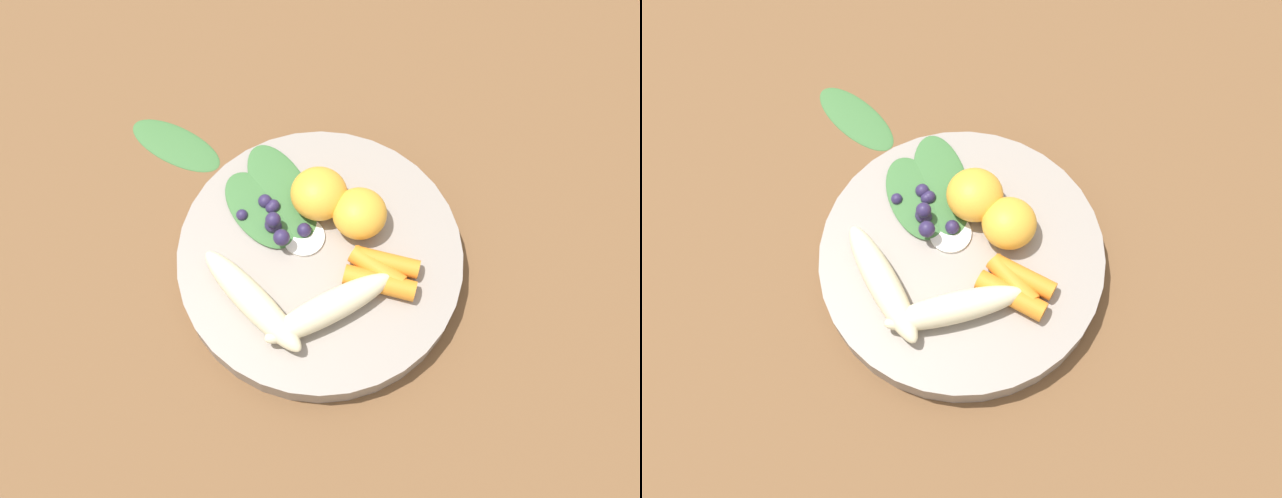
{
  "view_description": "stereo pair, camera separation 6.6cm",
  "coord_description": "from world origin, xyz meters",
  "views": [
    {
      "loc": [
        0.26,
        0.05,
        0.64
      ],
      "look_at": [
        0.0,
        0.0,
        0.04
      ],
      "focal_mm": 41.81,
      "sensor_mm": 36.0,
      "label": 1
    },
    {
      "loc": [
        0.24,
        0.12,
        0.64
      ],
      "look_at": [
        0.0,
        0.0,
        0.04
      ],
      "focal_mm": 41.81,
      "sensor_mm": 36.0,
      "label": 2
    }
  ],
  "objects": [
    {
      "name": "ground_plane",
      "position": [
        0.0,
        0.0,
        0.0
      ],
      "size": [
        2.4,
        2.4,
        0.0
      ],
      "primitive_type": "plane",
      "color": "brown"
    },
    {
      "name": "bowl",
      "position": [
        0.0,
        0.0,
        0.01
      ],
      "size": [
        0.26,
        0.26,
        0.03
      ],
      "primitive_type": "cylinder",
      "color": "gray",
      "rests_on": "ground_plane"
    },
    {
      "name": "banana_peeled_left",
      "position": [
        0.05,
        0.02,
        0.04
      ],
      "size": [
        0.1,
        0.11,
        0.03
      ],
      "primitive_type": "ellipsoid",
      "rotation": [
        0.0,
        0.0,
        8.55
      ],
      "color": "beige",
      "rests_on": "bowl"
    },
    {
      "name": "banana_peeled_right",
      "position": [
        0.06,
        -0.05,
        0.04
      ],
      "size": [
        0.09,
        0.12,
        0.03
      ],
      "primitive_type": "ellipsoid",
      "rotation": [
        0.0,
        0.0,
        7.23
      ],
      "color": "beige",
      "rests_on": "bowl"
    },
    {
      "name": "orange_segment_near",
      "position": [
        -0.05,
        -0.01,
        0.05
      ],
      "size": [
        0.05,
        0.05,
        0.04
      ],
      "primitive_type": "ellipsoid",
      "color": "#F4A833",
      "rests_on": "bowl"
    },
    {
      "name": "orange_segment_far",
      "position": [
        -0.04,
        0.03,
        0.05
      ],
      "size": [
        0.05,
        0.05,
        0.04
      ],
      "primitive_type": "ellipsoid",
      "color": "#F4A833",
      "rests_on": "bowl"
    },
    {
      "name": "carrot_front",
      "position": [
        0.02,
        0.06,
        0.04
      ],
      "size": [
        0.02,
        0.06,
        0.02
      ],
      "primitive_type": "cylinder",
      "rotation": [
        0.0,
        1.57,
        7.79
      ],
      "color": "orange",
      "rests_on": "bowl"
    },
    {
      "name": "carrot_mid_left",
      "position": [
        0.01,
        0.05,
        0.04
      ],
      "size": [
        0.04,
        0.05,
        0.02
      ],
      "primitive_type": "cylinder",
      "rotation": [
        0.0,
        1.57,
        7.43
      ],
      "color": "orange",
      "rests_on": "bowl"
    },
    {
      "name": "carrot_mid_right",
      "position": [
        -0.0,
        0.06,
        0.04
      ],
      "size": [
        0.02,
        0.06,
        0.02
      ],
      "primitive_type": "cylinder",
      "rotation": [
        0.0,
        1.57,
        7.8
      ],
      "color": "orange",
      "rests_on": "bowl"
    },
    {
      "name": "blueberry_pile",
      "position": [
        -0.02,
        -0.05,
        0.04
      ],
      "size": [
        0.05,
        0.07,
        0.03
      ],
      "color": "#2D234C",
      "rests_on": "bowl"
    },
    {
      "name": "coconut_shred_patch",
      "position": [
        -0.01,
        -0.02,
        0.03
      ],
      "size": [
        0.04,
        0.04,
        0.0
      ],
      "primitive_type": "cylinder",
      "color": "white",
      "rests_on": "bowl"
    },
    {
      "name": "kale_leaf_left",
      "position": [
        -0.05,
        -0.05,
        0.03
      ],
      "size": [
        0.12,
        0.11,
        0.01
      ],
      "primitive_type": "ellipsoid",
      "rotation": [
        0.0,
        0.0,
        10.1
      ],
      "color": "#3D7038",
      "rests_on": "bowl"
    },
    {
      "name": "kale_leaf_right",
      "position": [
        -0.03,
        -0.06,
        0.03
      ],
      "size": [
        0.1,
        0.1,
        0.01
      ],
      "primitive_type": "ellipsoid",
      "rotation": [
        0.0,
        0.0,
        10.25
      ],
      "color": "#3D7038",
      "rests_on": "bowl"
    },
    {
      "name": "kale_leaf_stray",
      "position": [
        -0.1,
        -0.17,
        0.0
      ],
      "size": [
        0.07,
        0.11,
        0.01
      ],
      "primitive_type": "ellipsoid",
      "rotation": [
        0.0,
        0.0,
        4.39
      ],
      "color": "#3D7038",
      "rests_on": "ground_plane"
    }
  ]
}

